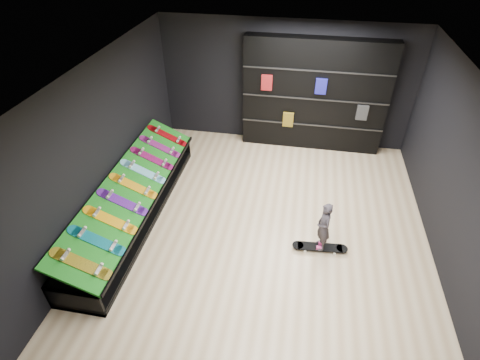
% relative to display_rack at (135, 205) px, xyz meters
% --- Properties ---
extents(floor, '(6.00, 7.00, 0.01)m').
position_rel_display_rack_xyz_m(floor, '(2.55, 0.00, -0.25)').
color(floor, beige).
rests_on(floor, ground).
extents(ceiling, '(6.00, 7.00, 0.01)m').
position_rel_display_rack_xyz_m(ceiling, '(2.55, 0.00, 2.75)').
color(ceiling, white).
rests_on(ceiling, ground).
extents(wall_back, '(6.00, 0.02, 3.00)m').
position_rel_display_rack_xyz_m(wall_back, '(2.55, 3.50, 1.25)').
color(wall_back, black).
rests_on(wall_back, ground).
extents(wall_left, '(0.02, 7.00, 3.00)m').
position_rel_display_rack_xyz_m(wall_left, '(-0.45, 0.00, 1.25)').
color(wall_left, black).
rests_on(wall_left, ground).
extents(wall_right, '(0.02, 7.00, 3.00)m').
position_rel_display_rack_xyz_m(wall_right, '(5.55, 0.00, 1.25)').
color(wall_right, black).
rests_on(wall_right, ground).
extents(display_rack, '(0.90, 4.50, 0.50)m').
position_rel_display_rack_xyz_m(display_rack, '(0.00, 0.00, 0.00)').
color(display_rack, black).
rests_on(display_rack, ground).
extents(turf_ramp, '(0.92, 4.50, 0.46)m').
position_rel_display_rack_xyz_m(turf_ramp, '(0.05, 0.00, 0.46)').
color(turf_ramp, '#0F6310').
rests_on(turf_ramp, display_rack).
extents(back_shelving, '(3.34, 0.39, 2.68)m').
position_rel_display_rack_xyz_m(back_shelving, '(3.26, 3.32, 1.09)').
color(back_shelving, black).
rests_on(back_shelving, ground).
extents(floor_skateboard, '(0.99, 0.29, 0.09)m').
position_rel_display_rack_xyz_m(floor_skateboard, '(3.59, -0.29, -0.21)').
color(floor_skateboard, black).
rests_on(floor_skateboard, ground).
extents(child, '(0.21, 0.25, 0.58)m').
position_rel_display_rack_xyz_m(child, '(3.59, -0.29, 0.13)').
color(child, black).
rests_on(child, floor_skateboard).
extents(display_board_0, '(0.93, 0.22, 0.50)m').
position_rel_display_rack_xyz_m(display_board_0, '(0.06, -1.90, 0.49)').
color(display_board_0, yellow).
rests_on(display_board_0, turf_ramp).
extents(display_board_1, '(0.93, 0.22, 0.50)m').
position_rel_display_rack_xyz_m(display_board_1, '(0.06, -1.42, 0.49)').
color(display_board_1, '#0C8C99').
rests_on(display_board_1, turf_ramp).
extents(display_board_2, '(0.93, 0.22, 0.50)m').
position_rel_display_rack_xyz_m(display_board_2, '(0.06, -0.95, 0.49)').
color(display_board_2, yellow).
rests_on(display_board_2, turf_ramp).
extents(display_board_3, '(0.93, 0.22, 0.50)m').
position_rel_display_rack_xyz_m(display_board_3, '(0.06, -0.48, 0.49)').
color(display_board_3, purple).
rests_on(display_board_3, turf_ramp).
extents(display_board_4, '(0.93, 0.22, 0.50)m').
position_rel_display_rack_xyz_m(display_board_4, '(0.06, 0.00, 0.49)').
color(display_board_4, orange).
rests_on(display_board_4, turf_ramp).
extents(display_board_5, '(0.93, 0.22, 0.50)m').
position_rel_display_rack_xyz_m(display_board_5, '(0.06, 0.48, 0.49)').
color(display_board_5, '#0CB2E5').
rests_on(display_board_5, turf_ramp).
extents(display_board_6, '(0.93, 0.22, 0.50)m').
position_rel_display_rack_xyz_m(display_board_6, '(0.06, 0.95, 0.49)').
color(display_board_6, '#E5198C').
rests_on(display_board_6, turf_ramp).
extents(display_board_7, '(0.93, 0.22, 0.50)m').
position_rel_display_rack_xyz_m(display_board_7, '(0.06, 1.42, 0.49)').
color(display_board_7, '#2626BF').
rests_on(display_board_7, turf_ramp).
extents(display_board_8, '(0.93, 0.22, 0.50)m').
position_rel_display_rack_xyz_m(display_board_8, '(0.06, 1.90, 0.49)').
color(display_board_8, red).
rests_on(display_board_8, turf_ramp).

